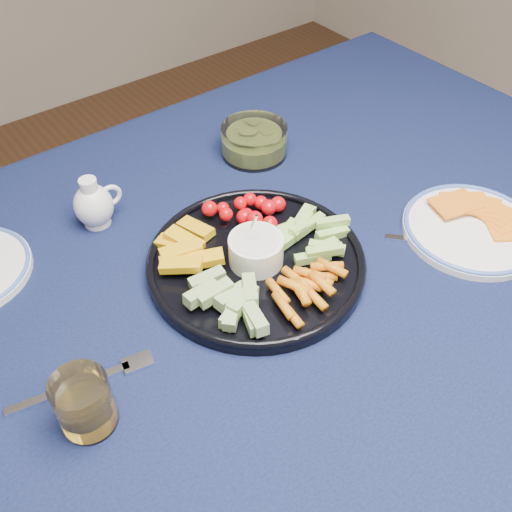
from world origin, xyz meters
TOP-DOWN VIEW (x-y plane):
  - dining_table at (0.00, 0.00)m, footprint 1.67×1.07m
  - crudite_platter at (0.07, 0.04)m, footprint 0.33×0.33m
  - creamer_pitcher at (-0.07, 0.28)m, footprint 0.08×0.06m
  - pickle_bowl at (0.26, 0.28)m, footprint 0.12×0.12m
  - cheese_plate at (0.40, -0.11)m, footprint 0.22×0.22m
  - juice_tumbler at (-0.24, -0.04)m, footprint 0.07×0.07m
  - fork_left at (-0.21, 0.01)m, footprint 0.19×0.06m
  - fork_right at (0.36, -0.12)m, footprint 0.14×0.15m

SIDE VIEW (x-z plane):
  - dining_table at x=0.00m, z-range 0.29..1.03m
  - fork_right at x=0.36m, z-range 0.75..0.75m
  - fork_left at x=-0.21m, z-range 0.75..0.75m
  - cheese_plate at x=0.40m, z-range 0.74..0.77m
  - crudite_platter at x=0.07m, z-range 0.71..0.82m
  - pickle_bowl at x=0.26m, z-range 0.74..0.80m
  - juice_tumbler at x=-0.24m, z-range 0.74..0.82m
  - creamer_pitcher at x=-0.07m, z-range 0.74..0.83m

